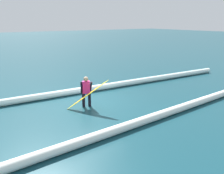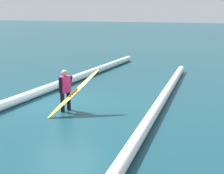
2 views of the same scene
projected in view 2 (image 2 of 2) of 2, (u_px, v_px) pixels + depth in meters
name	position (u px, v px, depth m)	size (l,w,h in m)	color
ground_plane	(66.00, 105.00, 11.91)	(154.28, 154.28, 0.00)	#133E49
surfer	(65.00, 88.00, 11.04)	(0.49, 0.35, 1.45)	black
surfboard	(74.00, 93.00, 10.77)	(1.70, 1.42, 1.47)	yellow
wave_crest_midground	(140.00, 134.00, 8.71)	(0.33, 0.33, 20.48)	white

